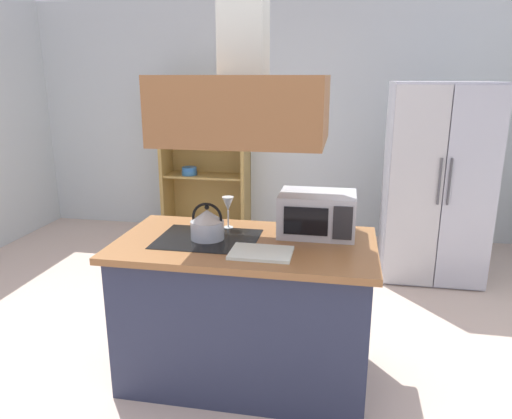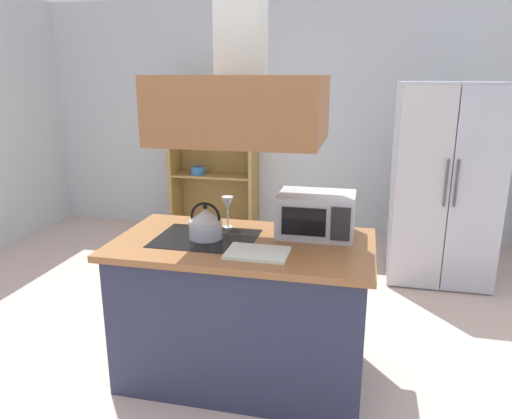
# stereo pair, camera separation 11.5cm
# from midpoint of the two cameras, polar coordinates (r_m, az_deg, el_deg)

# --- Properties ---
(ground_plane) EXTENTS (7.80, 7.80, 0.00)m
(ground_plane) POSITION_cam_midpoint_polar(r_m,az_deg,el_deg) (3.34, -6.01, -18.11)
(ground_plane) COLOR beige
(wall_back) EXTENTS (6.00, 0.12, 2.70)m
(wall_back) POSITION_cam_midpoint_polar(r_m,az_deg,el_deg) (5.73, 2.23, 10.62)
(wall_back) COLOR silver
(wall_back) RESTS_ON ground
(kitchen_island) EXTENTS (1.54, 0.85, 0.90)m
(kitchen_island) POSITION_cam_midpoint_polar(r_m,az_deg,el_deg) (3.04, -2.35, -11.77)
(kitchen_island) COLOR #2A3049
(kitchen_island) RESTS_ON ground
(range_hood) EXTENTS (0.90, 0.70, 1.21)m
(range_hood) POSITION_cam_midpoint_polar(r_m,az_deg,el_deg) (2.70, -2.67, 14.08)
(range_hood) COLOR brown
(refrigerator) EXTENTS (0.90, 0.78, 1.80)m
(refrigerator) POSITION_cam_midpoint_polar(r_m,az_deg,el_deg) (4.71, 19.85, 3.05)
(refrigerator) COLOR #B0B0BD
(refrigerator) RESTS_ON ground
(dish_cabinet) EXTENTS (1.02, 0.40, 1.75)m
(dish_cabinet) POSITION_cam_midpoint_polar(r_m,az_deg,el_deg) (5.79, -6.48, 4.80)
(dish_cabinet) COLOR #AA8744
(dish_cabinet) RESTS_ON ground
(kettle) EXTENTS (0.20, 0.20, 0.22)m
(kettle) POSITION_cam_midpoint_polar(r_m,az_deg,el_deg) (2.89, -6.93, -1.73)
(kettle) COLOR #AEBBC8
(kettle) RESTS_ON kitchen_island
(cutting_board) EXTENTS (0.34, 0.24, 0.02)m
(cutting_board) POSITION_cam_midpoint_polar(r_m,az_deg,el_deg) (2.65, -0.64, -5.16)
(cutting_board) COLOR white
(cutting_board) RESTS_ON kitchen_island
(microwave) EXTENTS (0.46, 0.35, 0.26)m
(microwave) POSITION_cam_midpoint_polar(r_m,az_deg,el_deg) (2.97, 6.16, -0.51)
(microwave) COLOR #B7BABF
(microwave) RESTS_ON kitchen_island
(wine_glass_on_counter) EXTENTS (0.08, 0.08, 0.21)m
(wine_glass_on_counter) POSITION_cam_midpoint_polar(r_m,az_deg,el_deg) (3.07, -4.41, 0.52)
(wine_glass_on_counter) COLOR silver
(wine_glass_on_counter) RESTS_ON kitchen_island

